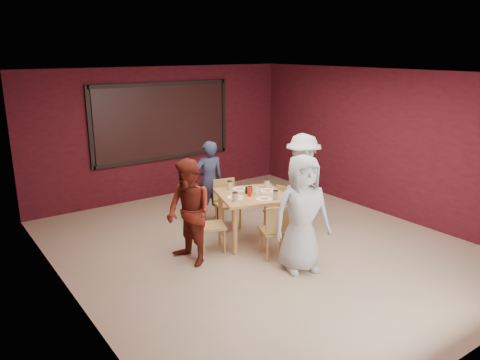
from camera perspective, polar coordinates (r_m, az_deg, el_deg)
floor at (r=7.80m, az=2.58°, el=-8.14°), size 7.00×7.00×0.00m
window_blinds at (r=10.18m, az=-9.39°, el=7.04°), size 3.00×0.02×1.50m
dining_table at (r=7.75m, az=1.44°, el=-2.51°), size 1.33×1.33×0.99m
chair_front at (r=7.23m, az=4.45°, el=-5.88°), size 0.54×0.54×0.87m
chair_back at (r=8.53m, az=-1.68°, el=-2.46°), size 0.49×0.49×0.86m
chair_left at (r=7.48m, az=-4.03°, el=-5.23°), size 0.53×0.53×0.85m
chair_right at (r=8.31m, az=4.96°, el=-3.29°), size 0.44×0.44×0.80m
diner_front at (r=6.79m, az=7.56°, el=-4.08°), size 0.98×0.79×1.73m
diner_back at (r=8.75m, az=-3.80°, el=-0.13°), size 0.62×0.47×1.53m
diner_left at (r=6.99m, az=-6.23°, el=-3.97°), size 0.70×0.85×1.61m
diner_right at (r=8.44m, az=7.63°, el=-0.17°), size 0.99×1.27×1.72m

